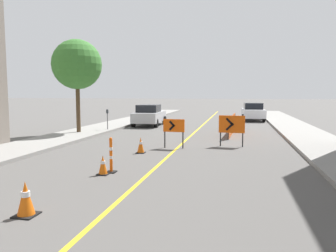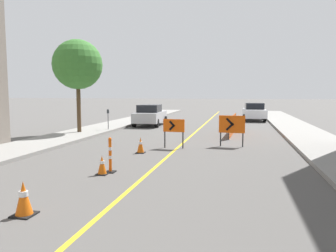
{
  "view_description": "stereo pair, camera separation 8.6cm",
  "coord_description": "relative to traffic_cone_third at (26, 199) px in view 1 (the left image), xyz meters",
  "views": [
    {
      "loc": [
        2.62,
        6.45,
        2.46
      ],
      "look_at": [
        -0.4,
        20.61,
        1.0
      ],
      "focal_mm": 35.0,
      "sensor_mm": 36.0,
      "label": 1
    },
    {
      "loc": [
        2.71,
        6.47,
        2.46
      ],
      "look_at": [
        -0.4,
        20.61,
        1.0
      ],
      "focal_mm": 35.0,
      "sensor_mm": 36.0,
      "label": 2
    }
  ],
  "objects": [
    {
      "name": "lane_stripe",
      "position": [
        1.5,
        13.34,
        -0.34
      ],
      "size": [
        0.12,
        50.86,
        0.01
      ],
      "color": "gold",
      "rests_on": "ground_plane"
    },
    {
      "name": "sidewalk_left",
      "position": [
        -4.99,
        13.34,
        -0.27
      ],
      "size": [
        2.73,
        50.86,
        0.15
      ],
      "color": "gray",
      "rests_on": "ground_plane"
    },
    {
      "name": "sidewalk_right",
      "position": [
        7.99,
        13.34,
        -0.27
      ],
      "size": [
        2.73,
        50.86,
        0.15
      ],
      "color": "gray",
      "rests_on": "ground_plane"
    },
    {
      "name": "traffic_cone_third",
      "position": [
        0.0,
        0.0,
        0.0
      ],
      "size": [
        0.43,
        0.43,
        0.71
      ],
      "color": "black",
      "rests_on": "ground_plane"
    },
    {
      "name": "traffic_cone_fourth",
      "position": [
        0.17,
        3.45,
        -0.06
      ],
      "size": [
        0.33,
        0.33,
        0.59
      ],
      "color": "black",
      "rests_on": "ground_plane"
    },
    {
      "name": "traffic_cone_fifth",
      "position": [
        0.25,
        7.13,
        -0.02
      ],
      "size": [
        0.36,
        0.36,
        0.66
      ],
      "color": "black",
      "rests_on": "ground_plane"
    },
    {
      "name": "delineator_post_rear",
      "position": [
        0.31,
        3.76,
        0.12
      ],
      "size": [
        0.3,
        0.3,
        1.1
      ],
      "color": "black",
      "rests_on": "ground_plane"
    },
    {
      "name": "arrow_barricade_primary",
      "position": [
        1.35,
        8.6,
        0.59
      ],
      "size": [
        0.97,
        0.13,
        1.3
      ],
      "rotation": [
        0.0,
        0.0,
        -0.07
      ],
      "color": "#EF560C",
      "rests_on": "ground_plane"
    },
    {
      "name": "arrow_barricade_secondary",
      "position": [
        3.87,
        9.6,
        0.64
      ],
      "size": [
        1.19,
        0.15,
        1.43
      ],
      "rotation": [
        0.0,
        0.0,
        -0.08
      ],
      "color": "#EF560C",
      "rests_on": "ground_plane"
    },
    {
      "name": "safety_mesh_fence",
      "position": [
        3.81,
        14.22,
        0.22
      ],
      "size": [
        0.33,
        5.04,
        1.14
      ],
      "rotation": [
        0.0,
        0.0,
        1.51
      ],
      "color": "#EF560C",
      "rests_on": "ground_plane"
    },
    {
      "name": "parked_car_curb_near",
      "position": [
        -2.41,
        18.23,
        0.45
      ],
      "size": [
        2.0,
        4.38,
        1.59
      ],
      "rotation": [
        0.0,
        0.0,
        0.05
      ],
      "color": "#B7B7BC",
      "rests_on": "ground_plane"
    },
    {
      "name": "parked_car_curb_mid",
      "position": [
        5.45,
        24.53,
        0.45
      ],
      "size": [
        2.02,
        4.39,
        1.59
      ],
      "rotation": [
        0.0,
        0.0,
        0.05
      ],
      "color": "silver",
      "rests_on": "ground_plane"
    },
    {
      "name": "parking_meter_far_curb",
      "position": [
        -3.98,
        13.85,
        0.72
      ],
      "size": [
        0.12,
        0.11,
        1.3
      ],
      "color": "#4C4C51",
      "rests_on": "sidewalk_left"
    },
    {
      "name": "street_tree_left_near",
      "position": [
        -5.13,
        12.2,
        3.76
      ],
      "size": [
        2.9,
        2.9,
        5.42
      ],
      "color": "#4C3823",
      "rests_on": "sidewalk_left"
    }
  ]
}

